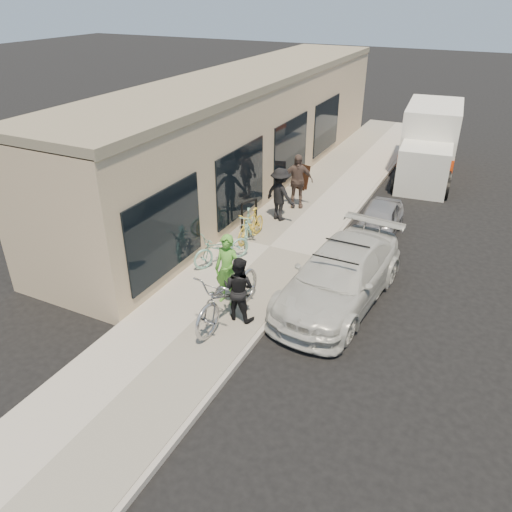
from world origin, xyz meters
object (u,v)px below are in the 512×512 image
(sedan_white, at_px, (340,276))
(tandem_bike, at_px, (229,294))
(sedan_silver, at_px, (378,221))
(cruiser_bike_a, at_px, (248,226))
(bike_rack, at_px, (249,212))
(cruiser_bike_b, at_px, (222,248))
(cruiser_bike_c, at_px, (251,225))
(man_standing, at_px, (239,289))
(moving_truck, at_px, (429,145))
(woman_rider, at_px, (227,270))
(bystander_a, at_px, (280,194))
(bystander_b, at_px, (297,181))
(sandwich_board, at_px, (300,177))

(sedan_white, distance_m, tandem_bike, 2.86)
(sedan_silver, bearing_deg, cruiser_bike_a, -149.45)
(tandem_bike, bearing_deg, bike_rack, 114.87)
(cruiser_bike_b, height_order, cruiser_bike_c, cruiser_bike_c)
(man_standing, bearing_deg, sedan_white, -132.90)
(sedan_white, relative_size, cruiser_bike_a, 3.27)
(moving_truck, bearing_deg, woman_rider, -107.26)
(sedan_white, bearing_deg, bike_rack, 151.70)
(sedan_silver, xyz_separation_m, cruiser_bike_a, (-3.42, -2.23, 0.08))
(bike_rack, height_order, bystander_a, bystander_a)
(cruiser_bike_c, bearing_deg, cruiser_bike_b, -89.80)
(man_standing, height_order, bystander_b, bystander_b)
(cruiser_bike_a, height_order, bystander_b, bystander_b)
(bike_rack, xyz_separation_m, cruiser_bike_b, (0.34, -2.33, -0.11))
(tandem_bike, distance_m, cruiser_bike_c, 4.14)
(sandwich_board, xyz_separation_m, cruiser_bike_a, (0.20, -4.71, 0.01))
(tandem_bike, distance_m, woman_rider, 0.73)
(man_standing, bearing_deg, cruiser_bike_b, -51.73)
(tandem_bike, distance_m, bystander_b, 7.01)
(woman_rider, bearing_deg, sedan_silver, 68.75)
(bike_rack, distance_m, bystander_a, 1.28)
(sedan_white, bearing_deg, cruiser_bike_c, 156.68)
(cruiser_bike_a, bearing_deg, woman_rider, -91.83)
(sandwich_board, distance_m, moving_truck, 5.92)
(sedan_white, distance_m, bystander_a, 4.81)
(sandwich_board, height_order, woman_rider, woman_rider)
(man_standing, bearing_deg, sedan_silver, -106.46)
(cruiser_bike_b, xyz_separation_m, bystander_b, (0.29, 4.69, 0.47))
(bystander_a, bearing_deg, bike_rack, 81.28)
(sedan_silver, height_order, man_standing, man_standing)
(sedan_white, distance_m, cruiser_bike_a, 3.89)
(tandem_bike, relative_size, cruiser_bike_c, 1.63)
(sedan_silver, xyz_separation_m, bystander_b, (-3.10, 0.83, 0.56))
(bystander_a, bearing_deg, cruiser_bike_c, 102.97)
(bike_rack, relative_size, moving_truck, 0.17)
(bike_rack, distance_m, bystander_b, 2.47)
(sedan_silver, relative_size, cruiser_bike_a, 2.03)
(sedan_white, bearing_deg, woman_rider, -142.75)
(sandwich_board, xyz_separation_m, sedan_silver, (3.63, -2.48, -0.07))
(woman_rider, bearing_deg, cruiser_bike_b, 125.59)
(sedan_silver, relative_size, man_standing, 1.99)
(sandwich_board, bearing_deg, sedan_white, -44.34)
(woman_rider, relative_size, bystander_a, 1.03)
(cruiser_bike_c, bearing_deg, woman_rider, -70.41)
(sandwich_board, relative_size, man_standing, 0.56)
(cruiser_bike_c, xyz_separation_m, bystander_a, (0.18, 1.76, 0.41))
(sedan_silver, height_order, cruiser_bike_c, cruiser_bike_c)
(tandem_bike, height_order, bystander_a, bystander_a)
(tandem_bike, relative_size, man_standing, 1.62)
(sandwich_board, bearing_deg, cruiser_bike_c, -70.31)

